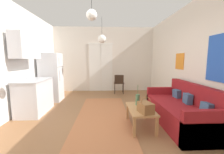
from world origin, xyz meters
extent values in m
cube|color=#8E603D|center=(0.00, 0.00, -0.05)|extent=(5.05, 7.32, 0.10)
cube|color=silver|center=(0.00, 3.41, 1.44)|extent=(4.65, 0.10, 2.88)
cube|color=white|center=(-0.41, 3.35, 1.06)|extent=(0.52, 0.02, 2.11)
cube|color=white|center=(0.12, 3.35, 1.06)|extent=(0.52, 0.02, 2.11)
cube|color=white|center=(-0.14, 3.35, 2.14)|extent=(1.13, 0.03, 0.06)
cube|color=silver|center=(2.27, 0.00, 1.44)|extent=(0.10, 6.92, 2.88)
cube|color=orange|center=(2.21, 0.95, 1.39)|extent=(0.02, 0.41, 0.46)
cube|color=black|center=(-2.21, 0.59, 1.72)|extent=(0.02, 0.32, 0.40)
cube|color=#B26B42|center=(0.00, 0.32, 0.01)|extent=(1.29, 3.42, 0.01)
cube|color=maroon|center=(1.71, -0.03, 0.23)|extent=(0.88, 1.90, 0.45)
cube|color=maroon|center=(2.07, -0.03, 0.45)|extent=(0.15, 1.90, 0.90)
cube|color=maroon|center=(1.71, -0.92, 0.32)|extent=(0.88, 0.11, 0.65)
cube|color=maroon|center=(1.71, 0.87, 0.32)|extent=(0.88, 0.11, 0.65)
cube|color=#3D5B7F|center=(1.93, -0.58, 0.55)|extent=(0.15, 0.21, 0.21)
cube|color=#3D5B7F|center=(1.92, -0.01, 0.57)|extent=(0.15, 0.24, 0.23)
cube|color=#3D5B7F|center=(1.93, 0.48, 0.56)|extent=(0.16, 0.22, 0.22)
cube|color=#B27F4C|center=(0.81, -0.15, 0.40)|extent=(0.51, 0.86, 0.04)
cube|color=#B27F4C|center=(0.60, -0.55, 0.19)|extent=(0.05, 0.05, 0.38)
cube|color=#B27F4C|center=(1.03, -0.55, 0.19)|extent=(0.05, 0.05, 0.38)
cube|color=#B27F4C|center=(0.60, 0.24, 0.19)|extent=(0.05, 0.05, 0.38)
cube|color=#B27F4C|center=(1.03, 0.24, 0.19)|extent=(0.05, 0.05, 0.38)
cylinder|color=#47704C|center=(0.79, 0.05, 0.54)|extent=(0.09, 0.09, 0.24)
cylinder|color=#477F42|center=(0.79, 0.05, 0.77)|extent=(0.01, 0.01, 0.22)
cube|color=brown|center=(0.84, -0.41, 0.52)|extent=(0.29, 0.34, 0.20)
torus|color=brown|center=(0.84, -0.41, 0.64)|extent=(0.19, 0.01, 0.19)
cube|color=white|center=(-1.81, 1.89, 0.83)|extent=(0.64, 0.62, 1.66)
cube|color=#4C4C51|center=(-1.49, 1.89, 1.20)|extent=(0.01, 0.59, 0.01)
cylinder|color=#B7BABF|center=(-1.47, 1.72, 1.39)|extent=(0.02, 0.02, 0.23)
cylinder|color=#B7BABF|center=(-1.47, 1.72, 0.90)|extent=(0.02, 0.02, 0.37)
cube|color=silver|center=(-1.85, 0.77, 0.44)|extent=(0.60, 1.01, 0.88)
cube|color=#B7BABF|center=(-1.85, 0.77, 0.90)|extent=(0.63, 1.04, 0.03)
cube|color=#999BA0|center=(-1.85, 0.88, 0.85)|extent=(0.36, 0.40, 0.10)
cylinder|color=#B7BABF|center=(-2.09, 0.88, 1.01)|extent=(0.02, 0.02, 0.20)
cube|color=silver|center=(-1.99, 0.77, 1.78)|extent=(0.32, 0.91, 0.65)
cylinder|color=black|center=(0.83, 3.01, 0.22)|extent=(0.03, 0.03, 0.44)
cylinder|color=black|center=(0.47, 3.04, 0.22)|extent=(0.03, 0.03, 0.44)
cylinder|color=black|center=(0.81, 2.67, 0.22)|extent=(0.03, 0.03, 0.44)
cylinder|color=black|center=(0.45, 2.70, 0.22)|extent=(0.03, 0.03, 0.44)
cube|color=black|center=(0.64, 2.86, 0.45)|extent=(0.45, 0.43, 0.04)
cube|color=black|center=(0.63, 2.68, 0.64)|extent=(0.38, 0.06, 0.35)
sphere|color=white|center=(-0.18, -0.19, 2.28)|extent=(0.20, 0.20, 0.20)
cylinder|color=black|center=(-0.05, 1.94, 2.59)|extent=(0.01, 0.01, 0.59)
sphere|color=white|center=(-0.05, 1.94, 2.15)|extent=(0.29, 0.29, 0.29)
camera|label=1|loc=(0.07, -2.93, 1.44)|focal=21.98mm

